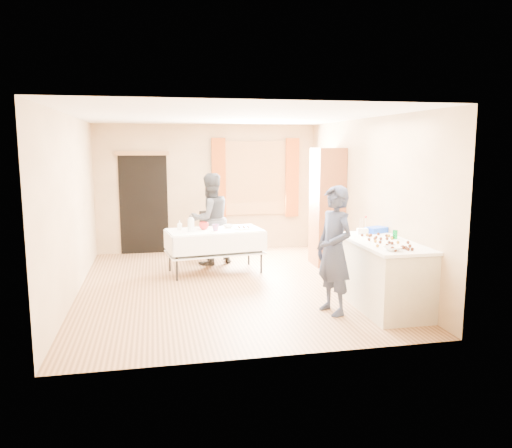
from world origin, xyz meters
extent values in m
cube|color=#9E7047|center=(0.00, 0.00, -0.01)|extent=(4.50, 5.50, 0.02)
cube|color=white|center=(0.00, 0.00, 2.61)|extent=(4.50, 5.50, 0.02)
cube|color=tan|center=(0.00, 2.76, 1.30)|extent=(4.50, 0.02, 2.60)
cube|color=tan|center=(0.00, -2.76, 1.30)|extent=(4.50, 0.02, 2.60)
cube|color=tan|center=(-2.26, 0.00, 1.30)|extent=(0.02, 5.50, 2.60)
cube|color=tan|center=(2.26, 0.00, 1.30)|extent=(0.02, 5.50, 2.60)
cube|color=olive|center=(1.00, 2.72, 1.50)|extent=(1.32, 0.06, 1.52)
cube|color=white|center=(1.00, 2.71, 1.50)|extent=(1.20, 0.02, 1.40)
cube|color=#974012|center=(0.22, 2.67, 1.50)|extent=(0.28, 0.06, 1.65)
cube|color=#974012|center=(1.78, 2.67, 1.50)|extent=(0.28, 0.06, 1.65)
cube|color=black|center=(-1.30, 2.73, 1.00)|extent=(0.95, 0.04, 2.00)
cube|color=olive|center=(-1.30, 2.70, 2.02)|extent=(1.05, 0.06, 0.08)
cube|color=brown|center=(1.99, 1.06, 1.06)|extent=(0.50, 0.60, 2.13)
cube|color=beige|center=(1.89, -1.47, 0.43)|extent=(0.72, 1.59, 0.86)
cube|color=white|center=(1.89, -1.47, 0.89)|extent=(0.78, 1.65, 0.04)
cube|color=white|center=(-0.09, 0.86, 0.73)|extent=(1.67, 1.00, 0.04)
cube|color=black|center=(-0.01, 1.91, 0.41)|extent=(0.47, 0.47, 0.05)
cube|color=black|center=(-0.06, 2.07, 0.65)|extent=(0.38, 0.14, 0.54)
imported|color=#1F263F|center=(1.16, -1.56, 0.83)|extent=(0.84, 0.75, 1.67)
imported|color=black|center=(-0.10, 1.52, 0.84)|extent=(1.25, 1.20, 1.68)
cylinder|color=#008E2E|center=(2.11, -1.35, 0.97)|extent=(0.08, 0.08, 0.12)
imported|color=white|center=(1.71, -2.06, 0.93)|extent=(0.26, 0.26, 0.05)
cube|color=white|center=(1.83, -0.90, 0.95)|extent=(0.16, 0.12, 0.08)
cube|color=blue|center=(2.08, -0.83, 0.95)|extent=(0.35, 0.29, 0.08)
cylinder|color=silver|center=(-0.51, 0.72, 0.86)|extent=(0.12, 0.12, 0.22)
imported|color=red|center=(-0.27, 0.91, 0.81)|extent=(0.19, 0.19, 0.12)
imported|color=red|center=(-0.10, 0.72, 0.81)|extent=(0.14, 0.14, 0.11)
imported|color=white|center=(0.17, 1.01, 0.78)|extent=(0.31, 0.31, 0.05)
cube|color=white|center=(0.40, 0.82, 0.76)|extent=(0.34, 0.29, 0.02)
imported|color=white|center=(-0.68, 0.96, 0.83)|extent=(0.10, 0.10, 0.16)
sphere|color=#3F2314|center=(1.82, -1.09, 0.93)|extent=(0.04, 0.04, 0.04)
sphere|color=#33140B|center=(1.85, -1.30, 0.93)|extent=(0.04, 0.04, 0.04)
sphere|color=#33140B|center=(1.92, -2.01, 0.93)|extent=(0.04, 0.04, 0.04)
sphere|color=#33140B|center=(1.73, -2.02, 0.93)|extent=(0.04, 0.04, 0.04)
sphere|color=#33140B|center=(1.88, -2.01, 0.93)|extent=(0.04, 0.04, 0.04)
sphere|color=#33140B|center=(1.96, -1.42, 0.93)|extent=(0.04, 0.04, 0.04)
sphere|color=#3F2314|center=(1.62, -1.84, 0.93)|extent=(0.04, 0.04, 0.04)
sphere|color=#33140B|center=(2.06, -1.20, 0.93)|extent=(0.04, 0.04, 0.04)
sphere|color=#33140B|center=(1.86, -2.00, 0.93)|extent=(0.04, 0.04, 0.04)
sphere|color=#33140B|center=(2.00, -1.06, 0.93)|extent=(0.04, 0.04, 0.04)
sphere|color=#33140B|center=(1.79, -1.40, 0.93)|extent=(0.04, 0.04, 0.04)
sphere|color=#33140B|center=(2.11, -1.71, 0.93)|extent=(0.04, 0.04, 0.04)
sphere|color=#3F2314|center=(1.72, -1.56, 0.93)|extent=(0.04, 0.04, 0.04)
sphere|color=#33140B|center=(2.06, -1.35, 0.93)|extent=(0.04, 0.04, 0.04)
sphere|color=#33140B|center=(1.94, -2.12, 0.93)|extent=(0.04, 0.04, 0.04)
sphere|color=#33140B|center=(1.81, -1.90, 0.93)|extent=(0.04, 0.04, 0.04)
sphere|color=#33140B|center=(1.89, -2.11, 0.93)|extent=(0.04, 0.04, 0.04)
sphere|color=#33140B|center=(1.89, -2.07, 0.93)|extent=(0.04, 0.04, 0.04)
sphere|color=#3F2314|center=(2.08, -1.22, 0.93)|extent=(0.04, 0.04, 0.04)
sphere|color=#33140B|center=(1.90, -1.97, 0.93)|extent=(0.04, 0.04, 0.04)
sphere|color=#33140B|center=(1.74, -1.09, 0.93)|extent=(0.04, 0.04, 0.04)
sphere|color=#33140B|center=(1.70, -1.42, 0.93)|extent=(0.04, 0.04, 0.04)
sphere|color=#33140B|center=(1.72, -2.13, 0.93)|extent=(0.04, 0.04, 0.04)
sphere|color=#33140B|center=(1.73, -1.96, 0.93)|extent=(0.04, 0.04, 0.04)
sphere|color=#3F2314|center=(2.03, -1.40, 0.93)|extent=(0.04, 0.04, 0.04)
sphere|color=#33140B|center=(1.75, -1.83, 0.93)|extent=(0.04, 0.04, 0.04)
sphere|color=#33140B|center=(1.76, -1.62, 0.93)|extent=(0.04, 0.04, 0.04)
sphere|color=#33140B|center=(1.88, -1.40, 0.93)|extent=(0.04, 0.04, 0.04)
sphere|color=#33140B|center=(2.01, -1.94, 0.93)|extent=(0.04, 0.04, 0.04)
sphere|color=#33140B|center=(1.87, -1.73, 0.93)|extent=(0.04, 0.04, 0.04)
sphere|color=#3F2314|center=(1.98, -1.69, 0.93)|extent=(0.04, 0.04, 0.04)
sphere|color=#33140B|center=(1.82, -1.16, 0.93)|extent=(0.04, 0.04, 0.04)
sphere|color=#33140B|center=(1.86, -1.67, 0.93)|extent=(0.04, 0.04, 0.04)
sphere|color=#33140B|center=(1.86, -1.12, 0.93)|extent=(0.04, 0.04, 0.04)
camera|label=1|loc=(-1.09, -7.51, 2.16)|focal=35.00mm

